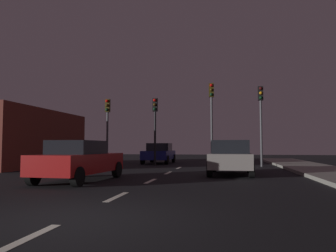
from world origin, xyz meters
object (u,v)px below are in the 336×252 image
(traffic_signal_far_left, at_px, (107,118))
(traffic_signal_center_left, at_px, (155,118))
(traffic_signal_center_right, at_px, (212,108))
(car_stopped_ahead, at_px, (231,157))
(car_adjacent_lane, at_px, (80,160))
(traffic_signal_far_right, at_px, (261,110))
(car_oncoming_far, at_px, (159,153))

(traffic_signal_far_left, height_order, traffic_signal_center_left, traffic_signal_far_left)
(traffic_signal_center_right, height_order, car_stopped_ahead, traffic_signal_center_right)
(traffic_signal_far_left, bearing_deg, car_stopped_ahead, -37.40)
(car_stopped_ahead, xyz_separation_m, car_adjacent_lane, (-5.55, -3.71, -0.01))
(car_stopped_ahead, bearing_deg, traffic_signal_center_left, 127.70)
(traffic_signal_center_left, xyz_separation_m, traffic_signal_far_right, (6.90, 0.00, 0.38))
(traffic_signal_far_left, distance_m, car_oncoming_far, 4.92)
(traffic_signal_far_left, distance_m, car_stopped_ahead, 10.64)
(traffic_signal_far_right, bearing_deg, traffic_signal_center_left, -179.99)
(traffic_signal_far_left, bearing_deg, traffic_signal_center_left, -0.00)
(traffic_signal_far_left, xyz_separation_m, car_stopped_ahead, (8.23, -6.29, -2.43))
(traffic_signal_center_left, height_order, car_stopped_ahead, traffic_signal_center_left)
(traffic_signal_center_right, bearing_deg, car_adjacent_lane, -114.06)
(traffic_signal_far_right, relative_size, car_adjacent_lane, 1.13)
(traffic_signal_far_left, xyz_separation_m, traffic_signal_far_right, (10.26, 0.00, 0.36))
(traffic_signal_center_right, distance_m, car_stopped_ahead, 7.05)
(traffic_signal_far_right, bearing_deg, car_oncoming_far, 157.45)
(traffic_signal_center_right, bearing_deg, car_oncoming_far, 143.84)
(traffic_signal_far_right, distance_m, car_adjacent_lane, 12.86)
(traffic_signal_far_left, bearing_deg, traffic_signal_far_right, 0.01)
(traffic_signal_center_right, xyz_separation_m, car_adjacent_lane, (-4.47, -10.00, -3.00))
(traffic_signal_far_left, xyz_separation_m, car_oncoming_far, (3.04, 3.00, -2.44))
(traffic_signal_center_left, height_order, car_oncoming_far, traffic_signal_center_left)
(traffic_signal_far_left, height_order, car_stopped_ahead, traffic_signal_far_left)
(traffic_signal_far_right, height_order, car_stopped_ahead, traffic_signal_far_right)
(car_stopped_ahead, relative_size, car_adjacent_lane, 0.87)
(car_stopped_ahead, bearing_deg, car_adjacent_lane, -146.23)
(traffic_signal_far_right, height_order, car_adjacent_lane, traffic_signal_far_right)
(traffic_signal_far_right, xyz_separation_m, car_adjacent_lane, (-7.58, -10.00, -2.81))
(traffic_signal_far_left, xyz_separation_m, traffic_signal_center_right, (7.14, 0.00, 0.55))
(traffic_signal_center_right, xyz_separation_m, car_stopped_ahead, (1.08, -6.29, -2.99))
(traffic_signal_far_right, bearing_deg, car_adjacent_lane, -127.17)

